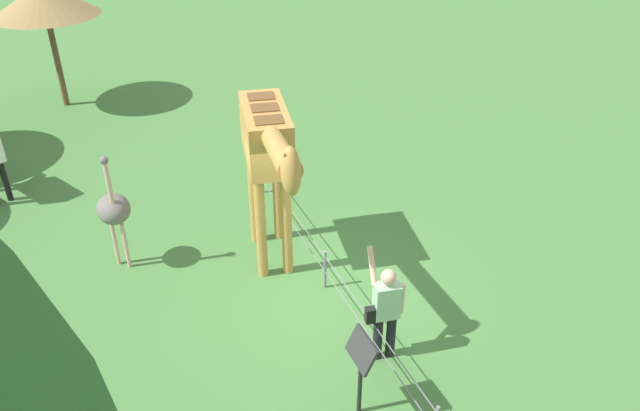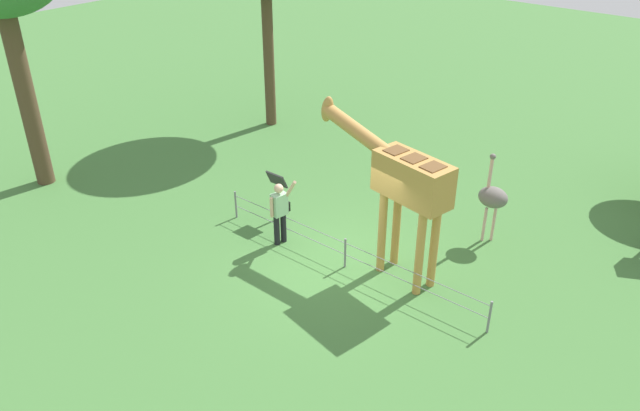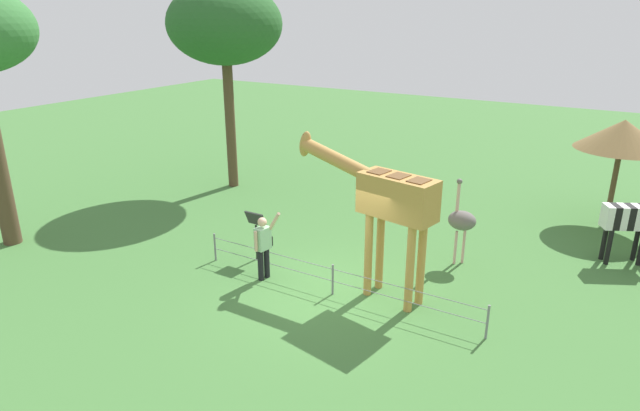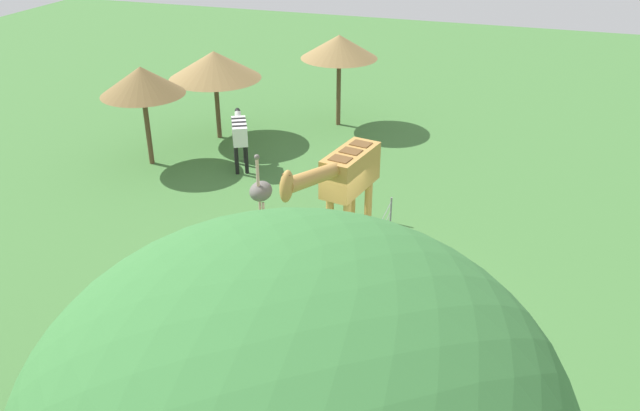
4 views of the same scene
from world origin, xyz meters
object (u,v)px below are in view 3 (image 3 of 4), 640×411
at_px(zebra, 630,220).
at_px(shade_hut_aside, 623,135).
at_px(tree_east, 225,25).
at_px(visitor, 263,244).
at_px(info_sign, 256,225).
at_px(ostrich, 462,221).
at_px(giraffe, 386,200).

relative_size(zebra, shade_hut_aside, 0.55).
bearing_deg(zebra, tree_east, 0.28).
relative_size(visitor, zebra, 1.01).
bearing_deg(zebra, info_sign, 29.80).
bearing_deg(ostrich, tree_east, -13.39).
distance_m(ostrich, tree_east, 10.45).
xyz_separation_m(giraffe, info_sign, (3.58, -0.03, -1.34)).
distance_m(zebra, ostrich, 4.27).
relative_size(giraffe, zebra, 2.16).
relative_size(giraffe, tree_east, 0.53).
relative_size(ostrich, tree_east, 0.32).
height_order(visitor, shade_hut_aside, shade_hut_aside).
height_order(giraffe, tree_east, tree_east).
bearing_deg(tree_east, ostrich, 166.61).
relative_size(visitor, tree_east, 0.25).
bearing_deg(shade_hut_aside, ostrich, 59.48).
bearing_deg(zebra, ostrich, 31.77).
bearing_deg(shade_hut_aside, visitor, 50.90).
bearing_deg(tree_east, info_sign, 134.72).
height_order(visitor, info_sign, visitor).
xyz_separation_m(ostrich, shade_hut_aside, (-3.03, -5.14, 1.55)).
relative_size(giraffe, visitor, 2.13).
bearing_deg(shade_hut_aside, info_sign, 44.94).
xyz_separation_m(visitor, shade_hut_aside, (-6.81, -8.38, 1.82)).
xyz_separation_m(zebra, info_sign, (8.22, 4.71, -0.21)).
bearing_deg(tree_east, zebra, -179.72).
distance_m(visitor, info_sign, 1.12).
height_order(giraffe, info_sign, giraffe).
height_order(zebra, tree_east, tree_east).
bearing_deg(visitor, zebra, -143.49).
height_order(zebra, ostrich, ostrich).
bearing_deg(tree_east, shade_hut_aside, -166.40).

